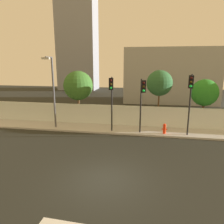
% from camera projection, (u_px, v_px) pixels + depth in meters
% --- Properties ---
extents(ground_plane, '(80.00, 80.00, 0.00)m').
position_uv_depth(ground_plane, '(105.00, 180.00, 10.81)').
color(ground_plane, black).
extents(sidewalk, '(36.00, 2.40, 0.15)m').
position_uv_depth(sidewalk, '(124.00, 130.00, 18.66)').
color(sidewalk, '#B3B3B3').
rests_on(sidewalk, ground).
extents(perimeter_wall, '(36.00, 0.18, 1.80)m').
position_uv_depth(perimeter_wall, '(126.00, 115.00, 19.67)').
color(perimeter_wall, silver).
rests_on(perimeter_wall, sidewalk).
extents(traffic_light_left, '(0.46, 1.58, 4.39)m').
position_uv_depth(traffic_light_left, '(142.00, 95.00, 16.33)').
color(traffic_light_left, black).
rests_on(traffic_light_left, sidewalk).
extents(traffic_light_center, '(0.55, 1.81, 4.79)m').
position_uv_depth(traffic_light_center, '(190.00, 92.00, 15.58)').
color(traffic_light_center, black).
rests_on(traffic_light_center, sidewalk).
extents(traffic_light_right, '(0.39, 1.42, 4.51)m').
position_uv_depth(traffic_light_right, '(111.00, 93.00, 16.81)').
color(traffic_light_right, black).
rests_on(traffic_light_right, sidewalk).
extents(street_lamp_curbside, '(0.62, 1.68, 6.10)m').
position_uv_depth(street_lamp_curbside, '(53.00, 87.00, 18.20)').
color(street_lamp_curbside, '#4C4C51').
rests_on(street_lamp_curbside, sidewalk).
extents(fire_hydrant, '(0.44, 0.26, 0.83)m').
position_uv_depth(fire_hydrant, '(164.00, 128.00, 17.36)').
color(fire_hydrant, red).
rests_on(fire_hydrant, sidewalk).
extents(roadside_tree_leftmost, '(2.85, 2.85, 5.00)m').
position_uv_depth(roadside_tree_leftmost, '(78.00, 86.00, 20.89)').
color(roadside_tree_leftmost, brown).
rests_on(roadside_tree_leftmost, ground).
extents(roadside_tree_midleft, '(2.35, 2.35, 5.12)m').
position_uv_depth(roadside_tree_midleft, '(160.00, 83.00, 19.50)').
color(roadside_tree_midleft, brown).
rests_on(roadside_tree_midleft, ground).
extents(roadside_tree_midright, '(2.38, 2.38, 4.36)m').
position_uv_depth(roadside_tree_midright, '(205.00, 93.00, 19.01)').
color(roadside_tree_midright, brown).
rests_on(roadside_tree_midright, ground).
extents(low_building_distant, '(13.06, 6.00, 7.80)m').
position_uv_depth(low_building_distant, '(170.00, 75.00, 31.63)').
color(low_building_distant, '#A2A2A2').
rests_on(low_building_distant, ground).
extents(tower_on_skyline, '(7.88, 5.00, 32.76)m').
position_uv_depth(tower_on_skyline, '(76.00, 8.00, 43.36)').
color(tower_on_skyline, gray).
rests_on(tower_on_skyline, ground).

